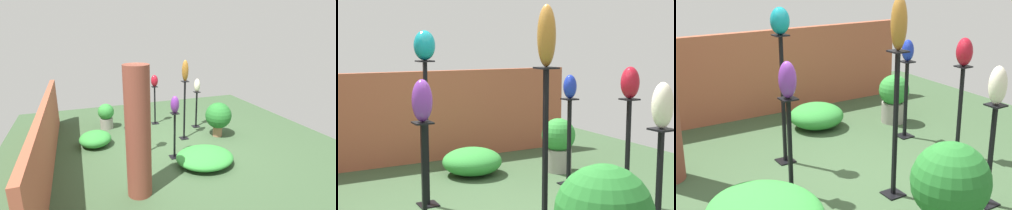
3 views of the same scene
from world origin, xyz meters
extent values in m
plane|color=#385133|center=(0.00, 0.00, 0.00)|extent=(8.00, 8.00, 0.00)
cube|color=#9E5138|center=(0.00, 2.77, 0.65)|extent=(5.60, 0.12, 1.30)
cube|color=black|center=(0.44, -0.36, 0.01)|extent=(0.20, 0.20, 0.01)
cube|color=black|center=(0.44, -0.36, 0.75)|extent=(0.04, 0.04, 1.50)
cube|color=black|center=(0.44, -0.36, 1.49)|extent=(0.16, 0.16, 0.02)
cube|color=black|center=(-0.14, 0.98, 0.01)|extent=(0.20, 0.20, 0.01)
cube|color=black|center=(-0.14, 0.98, 0.76)|extent=(0.04, 0.04, 1.52)
cube|color=black|center=(-0.14, 0.98, 1.52)|extent=(0.16, 0.16, 0.02)
cube|color=black|center=(1.59, 0.86, 0.01)|extent=(0.20, 0.20, 0.01)
cube|color=black|center=(1.59, 0.86, 0.52)|extent=(0.04, 0.04, 1.05)
cube|color=black|center=(1.59, 0.86, 1.04)|extent=(0.16, 0.16, 0.02)
cube|color=black|center=(1.10, -1.01, 0.01)|extent=(0.20, 0.20, 0.01)
cube|color=black|center=(1.10, -1.01, 0.52)|extent=(0.04, 0.04, 1.03)
cube|color=black|center=(1.10, -1.01, 1.03)|extent=(0.16, 0.16, 0.02)
cube|color=black|center=(-0.43, 0.23, 0.01)|extent=(0.20, 0.20, 0.01)
cube|color=black|center=(-0.43, 0.23, 0.51)|extent=(0.04, 0.04, 1.03)
cube|color=black|center=(-0.43, 0.23, 1.02)|extent=(0.16, 0.16, 0.02)
cube|color=black|center=(1.74, 0.02, 0.01)|extent=(0.20, 0.20, 0.01)
cube|color=black|center=(1.74, 0.02, 0.56)|extent=(0.04, 0.04, 1.13)
cube|color=black|center=(1.74, 0.02, 1.12)|extent=(0.16, 0.16, 0.02)
ellipsoid|color=brown|center=(0.44, -0.36, 1.76)|extent=(0.15, 0.16, 0.51)
ellipsoid|color=#0F727A|center=(-0.14, 0.98, 1.67)|extent=(0.22, 0.20, 0.30)
ellipsoid|color=#192D9E|center=(1.59, 0.86, 1.19)|extent=(0.16, 0.16, 0.28)
ellipsoid|color=beige|center=(1.10, -1.01, 1.22)|extent=(0.17, 0.16, 0.36)
ellipsoid|color=#6B2D8C|center=(-0.43, 0.23, 1.21)|extent=(0.18, 0.18, 0.37)
ellipsoid|color=maroon|center=(1.74, 0.02, 1.29)|extent=(0.19, 0.20, 0.33)
cylinder|color=gray|center=(1.84, 1.42, 0.15)|extent=(0.35, 0.35, 0.30)
sphere|color=#338C38|center=(1.84, 1.42, 0.49)|extent=(0.45, 0.45, 0.45)
sphere|color=#236B28|center=(0.31, -1.26, 0.56)|extent=(0.67, 0.67, 0.67)
ellipsoid|color=#338C38|center=(0.76, 1.82, 0.17)|extent=(0.78, 0.76, 0.35)
camera|label=1|loc=(-5.29, 2.10, 2.75)|focal=28.00mm
camera|label=2|loc=(-1.70, -3.57, 1.70)|focal=50.00mm
camera|label=3|loc=(-2.30, -3.74, 2.32)|focal=50.00mm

